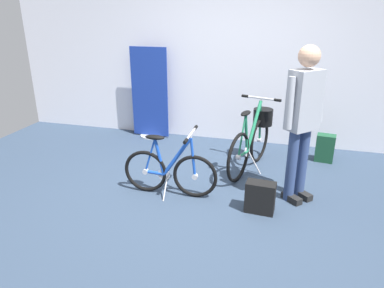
{
  "coord_description": "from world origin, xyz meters",
  "views": [
    {
      "loc": [
        0.86,
        -3.24,
        1.97
      ],
      "look_at": [
        -0.13,
        0.34,
        0.55
      ],
      "focal_mm": 33.17,
      "sensor_mm": 36.0,
      "label": 1
    }
  ],
  "objects_px": {
    "floor_banner_stand": "(150,99)",
    "handbag_on_floor": "(325,148)",
    "folding_bike_foreground": "(170,170)",
    "backpack_on_floor": "(260,197)",
    "visitor_near_wall": "(303,116)",
    "display_bike_left": "(254,136)"
  },
  "relations": [
    {
      "from": "visitor_near_wall",
      "to": "backpack_on_floor",
      "type": "xyz_separation_m",
      "value": [
        -0.34,
        -0.39,
        -0.78
      ]
    },
    {
      "from": "backpack_on_floor",
      "to": "floor_banner_stand",
      "type": "bearing_deg",
      "value": 135.94
    },
    {
      "from": "floor_banner_stand",
      "to": "visitor_near_wall",
      "type": "relative_size",
      "value": 0.87
    },
    {
      "from": "folding_bike_foreground",
      "to": "handbag_on_floor",
      "type": "bearing_deg",
      "value": 39.86
    },
    {
      "from": "display_bike_left",
      "to": "visitor_near_wall",
      "type": "height_order",
      "value": "visitor_near_wall"
    },
    {
      "from": "display_bike_left",
      "to": "handbag_on_floor",
      "type": "distance_m",
      "value": 1.07
    },
    {
      "from": "handbag_on_floor",
      "to": "visitor_near_wall",
      "type": "bearing_deg",
      "value": -108.56
    },
    {
      "from": "folding_bike_foreground",
      "to": "handbag_on_floor",
      "type": "height_order",
      "value": "folding_bike_foreground"
    },
    {
      "from": "display_bike_left",
      "to": "visitor_near_wall",
      "type": "distance_m",
      "value": 1.03
    },
    {
      "from": "floor_banner_stand",
      "to": "backpack_on_floor",
      "type": "height_order",
      "value": "floor_banner_stand"
    },
    {
      "from": "folding_bike_foreground",
      "to": "visitor_near_wall",
      "type": "relative_size",
      "value": 0.65
    },
    {
      "from": "folding_bike_foreground",
      "to": "display_bike_left",
      "type": "xyz_separation_m",
      "value": [
        0.81,
        1.0,
        0.13
      ]
    },
    {
      "from": "folding_bike_foreground",
      "to": "backpack_on_floor",
      "type": "bearing_deg",
      "value": -5.9
    },
    {
      "from": "folding_bike_foreground",
      "to": "backpack_on_floor",
      "type": "relative_size",
      "value": 3.25
    },
    {
      "from": "folding_bike_foreground",
      "to": "backpack_on_floor",
      "type": "height_order",
      "value": "folding_bike_foreground"
    },
    {
      "from": "display_bike_left",
      "to": "backpack_on_floor",
      "type": "height_order",
      "value": "display_bike_left"
    },
    {
      "from": "floor_banner_stand",
      "to": "folding_bike_foreground",
      "type": "relative_size",
      "value": 1.33
    },
    {
      "from": "floor_banner_stand",
      "to": "backpack_on_floor",
      "type": "distance_m",
      "value": 2.75
    },
    {
      "from": "handbag_on_floor",
      "to": "backpack_on_floor",
      "type": "bearing_deg",
      "value": -115.11
    },
    {
      "from": "floor_banner_stand",
      "to": "handbag_on_floor",
      "type": "xyz_separation_m",
      "value": [
        2.68,
        -0.32,
        -0.45
      ]
    },
    {
      "from": "visitor_near_wall",
      "to": "backpack_on_floor",
      "type": "distance_m",
      "value": 0.94
    },
    {
      "from": "visitor_near_wall",
      "to": "handbag_on_floor",
      "type": "height_order",
      "value": "visitor_near_wall"
    }
  ]
}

